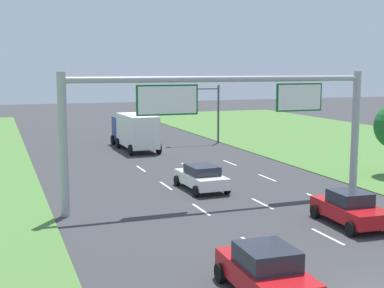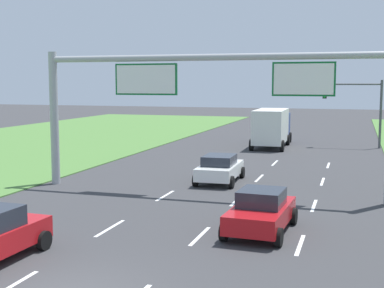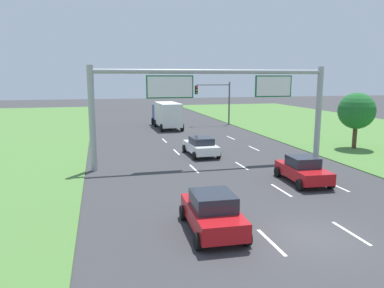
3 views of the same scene
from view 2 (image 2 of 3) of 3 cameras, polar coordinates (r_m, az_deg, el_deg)
lane_dashes_inner_left at (r=17.88m, az=-13.01°, el=-11.20°), size 0.14×44.40×0.01m
lane_dashes_inner_right at (r=16.47m, az=-2.16°, el=-12.60°), size 0.14×44.40×0.01m
lane_dashes_slip at (r=15.73m, az=10.32°, el=-13.65°), size 0.14×44.40×0.01m
car_lead_silver at (r=29.11m, az=2.97°, el=-2.59°), size 2.24×4.27×1.49m
car_mid_lane at (r=19.65m, az=7.38°, el=-7.13°), size 2.29×4.18×1.57m
box_truck at (r=45.57m, az=8.55°, el=1.88°), size 2.82×8.04×3.17m
sign_gantry at (r=25.76m, az=1.82°, el=5.43°), size 17.24×0.44×7.00m
traffic_light_mast at (r=46.32m, az=17.13°, el=4.40°), size 4.76×0.49×5.60m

